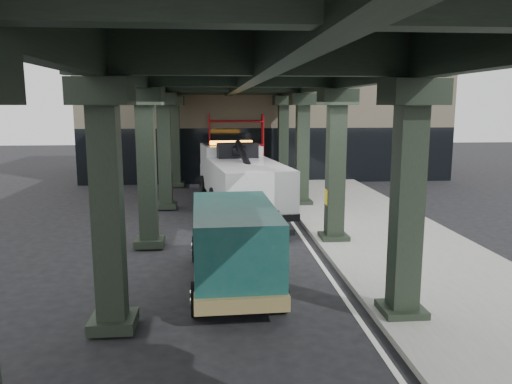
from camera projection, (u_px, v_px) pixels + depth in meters
ground at (261, 264)px, 14.33m from camera, size 90.00×90.00×0.00m
sidewalk at (389, 239)px, 16.67m from camera, size 5.00×40.00×0.15m
lane_stripe at (307, 243)px, 16.44m from camera, size 0.12×38.00×0.01m
viaduct at (242, 73)px, 15.32m from camera, size 7.40×32.00×6.40m
building at (262, 113)px, 33.44m from camera, size 22.00×10.00×8.00m
scaffolding at (236, 148)px, 28.34m from camera, size 3.08×0.88×4.00m
tow_truck at (239, 176)px, 21.48m from camera, size 3.67×9.45×3.02m
towed_van at (233, 243)px, 12.33m from camera, size 2.25×5.30×2.12m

